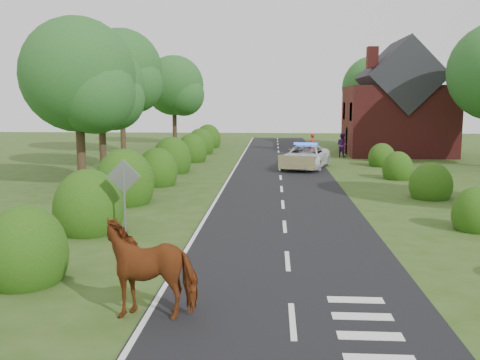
# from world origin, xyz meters

# --- Properties ---
(ground) EXTENTS (120.00, 120.00, 0.00)m
(ground) POSITION_xyz_m (0.00, 0.00, 0.00)
(ground) COLOR #2F4814
(road) EXTENTS (6.00, 70.00, 0.02)m
(road) POSITION_xyz_m (0.00, 15.00, 0.01)
(road) COLOR black
(road) RESTS_ON ground
(road_markings) EXTENTS (4.96, 70.00, 0.01)m
(road_markings) POSITION_xyz_m (-1.60, 12.93, 0.03)
(road_markings) COLOR white
(road_markings) RESTS_ON road
(hedgerow_left) EXTENTS (2.75, 50.41, 3.00)m
(hedgerow_left) POSITION_xyz_m (-6.51, 11.69, 0.75)
(hedgerow_left) COLOR #1D4C11
(hedgerow_left) RESTS_ON ground
(hedgerow_right) EXTENTS (2.10, 45.78, 2.10)m
(hedgerow_right) POSITION_xyz_m (6.60, 11.21, 0.55)
(hedgerow_right) COLOR #1D4C11
(hedgerow_right) RESTS_ON ground
(tree_left_a) EXTENTS (5.74, 5.60, 8.38)m
(tree_left_a) POSITION_xyz_m (-9.75, 11.86, 5.34)
(tree_left_a) COLOR #332316
(tree_left_a) RESTS_ON ground
(tree_left_b) EXTENTS (5.74, 5.60, 8.07)m
(tree_left_b) POSITION_xyz_m (-11.25, 19.86, 5.04)
(tree_left_b) COLOR #332316
(tree_left_b) RESTS_ON ground
(tree_left_c) EXTENTS (6.97, 6.80, 10.22)m
(tree_left_c) POSITION_xyz_m (-12.70, 29.83, 6.53)
(tree_left_c) COLOR #332316
(tree_left_c) RESTS_ON ground
(tree_left_d) EXTENTS (6.15, 6.00, 8.89)m
(tree_left_d) POSITION_xyz_m (-10.23, 39.85, 5.64)
(tree_left_d) COLOR #332316
(tree_left_d) RESTS_ON ground
(tree_right_c) EXTENTS (6.15, 6.00, 8.58)m
(tree_right_c) POSITION_xyz_m (9.27, 37.85, 5.34)
(tree_right_c) COLOR #332316
(tree_right_c) RESTS_ON ground
(road_sign) EXTENTS (1.06, 0.08, 2.53)m
(road_sign) POSITION_xyz_m (-5.00, 2.00, 1.65)
(road_sign) COLOR gray
(road_sign) RESTS_ON ground
(house) EXTENTS (8.00, 7.40, 9.17)m
(house) POSITION_xyz_m (9.49, 30.00, 3.79)
(house) COLOR maroon
(house) RESTS_ON ground
(cow) EXTENTS (2.37, 1.38, 1.62)m
(cow) POSITION_xyz_m (-2.86, -3.63, 0.81)
(cow) COLOR maroon
(cow) RESTS_ON ground
(police_van) EXTENTS (3.77, 5.91, 1.66)m
(police_van) POSITION_xyz_m (1.64, 20.49, 0.76)
(police_van) COLOR silver
(police_van) RESTS_ON ground
(pedestrian_red) EXTENTS (0.81, 0.77, 1.86)m
(pedestrian_red) POSITION_xyz_m (2.54, 27.44, 0.93)
(pedestrian_red) COLOR #A12F23
(pedestrian_red) RESTS_ON ground
(pedestrian_purple) EXTENTS (1.14, 1.13, 1.86)m
(pedestrian_purple) POSITION_xyz_m (4.90, 27.95, 0.93)
(pedestrian_purple) COLOR #4D1F65
(pedestrian_purple) RESTS_ON ground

